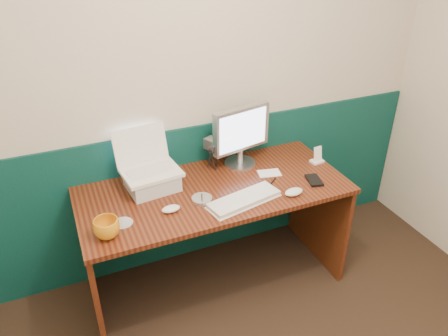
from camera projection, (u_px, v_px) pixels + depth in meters
name	position (u px, v px, depth m)	size (l,w,h in m)	color
back_wall	(179.00, 90.00, 2.61)	(3.50, 0.04, 2.50)	beige
wainscot	(185.00, 195.00, 2.98)	(3.48, 0.02, 1.00)	#073025
desk	(215.00, 238.00, 2.78)	(1.60, 0.70, 0.75)	#3B110A
laptop_riser	(152.00, 181.00, 2.57)	(0.28, 0.24, 0.10)	silver
laptop	(149.00, 154.00, 2.48)	(0.33, 0.25, 0.27)	white
monitor	(240.00, 137.00, 2.75)	(0.40, 0.11, 0.40)	#BAB9BE
keyboard	(244.00, 200.00, 2.47)	(0.43, 0.14, 0.02)	silver
mouse_right	(294.00, 192.00, 2.53)	(0.12, 0.07, 0.04)	silver
mouse_left	(171.00, 209.00, 2.38)	(0.10, 0.06, 0.03)	silver
mug	(107.00, 228.00, 2.18)	(0.13, 0.13, 0.10)	orange
camcorder	(213.00, 153.00, 2.76)	(0.09, 0.14, 0.21)	#A8A9AD
cd_spindle	(202.00, 199.00, 2.47)	(0.12, 0.12, 0.02)	silver
cd_loose_a	(123.00, 223.00, 2.30)	(0.11, 0.11, 0.00)	silver
pen	(272.00, 183.00, 2.64)	(0.01, 0.01, 0.13)	black
papers	(269.00, 173.00, 2.75)	(0.14, 0.09, 0.00)	white
dock	(317.00, 161.00, 2.87)	(0.08, 0.06, 0.02)	white
music_player	(318.00, 154.00, 2.84)	(0.06, 0.01, 0.10)	white
pda	(314.00, 180.00, 2.66)	(0.08, 0.13, 0.02)	black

